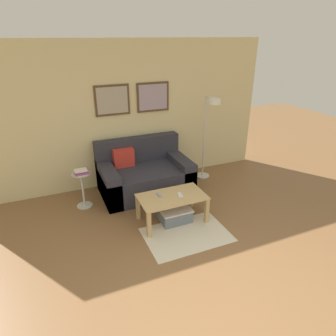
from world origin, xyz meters
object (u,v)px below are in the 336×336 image
object	(u,v)px
couch	(144,175)
remote_control	(159,195)
floor_lamp	(210,126)
cell_phone	(180,195)
side_table	(82,187)
storage_bin	(174,214)
book_stack	(82,172)
coffee_table	(172,201)

from	to	relation	value
couch	remote_control	world-z (taller)	couch
floor_lamp	cell_phone	bearing A→B (deg)	-135.76
floor_lamp	side_table	size ratio (longest dim) A/B	2.65
storage_bin	book_stack	size ratio (longest dim) A/B	2.02
coffee_table	floor_lamp	bearing A→B (deg)	40.78
side_table	remote_control	distance (m)	1.31
couch	storage_bin	world-z (taller)	couch
coffee_table	remote_control	distance (m)	0.21
remote_control	cell_phone	bearing A→B (deg)	-22.64
floor_lamp	book_stack	xyz separation A→B (m)	(-2.34, -0.10, -0.45)
storage_bin	remote_control	xyz separation A→B (m)	(-0.21, 0.09, 0.33)
remote_control	cell_phone	world-z (taller)	remote_control
coffee_table	book_stack	xyz separation A→B (m)	(-1.14, 0.93, 0.29)
floor_lamp	coffee_table	bearing A→B (deg)	-139.22
couch	side_table	size ratio (longest dim) A/B	2.58
side_table	book_stack	distance (m)	0.28
side_table	book_stack	xyz separation A→B (m)	(0.01, -0.02, 0.28)
couch	book_stack	size ratio (longest dim) A/B	6.64
couch	book_stack	world-z (taller)	couch
floor_lamp	side_table	xyz separation A→B (m)	(-2.35, -0.08, -0.73)
storage_bin	side_table	size ratio (longest dim) A/B	0.79
storage_bin	floor_lamp	size ratio (longest dim) A/B	0.30
book_stack	remote_control	distance (m)	1.30
floor_lamp	side_table	world-z (taller)	floor_lamp
couch	storage_bin	distance (m)	1.10
side_table	book_stack	size ratio (longest dim) A/B	2.57
floor_lamp	cell_phone	size ratio (longest dim) A/B	11.35
cell_phone	couch	bearing A→B (deg)	112.21
coffee_table	storage_bin	bearing A→B (deg)	1.32
floor_lamp	remote_control	size ratio (longest dim) A/B	10.59
remote_control	side_table	bearing A→B (deg)	135.94
floor_lamp	cell_phone	xyz separation A→B (m)	(-1.07, -1.04, -0.66)
couch	floor_lamp	world-z (taller)	floor_lamp
floor_lamp	cell_phone	distance (m)	1.63
side_table	cell_phone	xyz separation A→B (m)	(1.28, -0.96, 0.07)
floor_lamp	cell_phone	world-z (taller)	floor_lamp
side_table	remote_control	xyz separation A→B (m)	(0.99, -0.86, 0.08)
floor_lamp	couch	bearing A→B (deg)	177.63
remote_control	floor_lamp	bearing A→B (deg)	31.52
book_stack	cell_phone	size ratio (longest dim) A/B	1.67
couch	remote_control	xyz separation A→B (m)	(-0.10, -0.99, 0.13)
book_stack	cell_phone	world-z (taller)	book_stack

